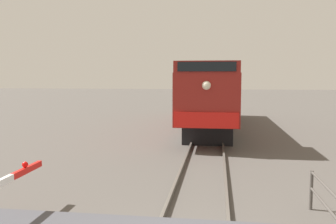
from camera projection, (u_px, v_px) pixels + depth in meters
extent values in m
cube|color=black|center=(208.00, 129.00, 17.89)|extent=(2.33, 3.20, 1.05)
cube|color=black|center=(211.00, 113.00, 25.98)|extent=(2.33, 3.20, 1.05)
cube|color=maroon|center=(210.00, 92.00, 21.77)|extent=(2.74, 14.92, 2.25)
cube|color=maroon|center=(208.00, 67.00, 15.55)|extent=(2.68, 2.57, 0.48)
cube|color=black|center=(207.00, 67.00, 14.25)|extent=(2.33, 0.06, 0.38)
cube|color=red|center=(206.00, 120.00, 14.46)|extent=(2.60, 0.08, 0.64)
sphere|color=#F2EACC|center=(206.00, 85.00, 14.31)|extent=(0.36, 0.36, 0.36)
cube|color=red|center=(27.00, 170.00, 8.43)|extent=(0.10, 1.25, 0.14)
sphere|color=red|center=(25.00, 165.00, 8.34)|extent=(0.14, 0.14, 0.14)
cylinder|color=#4C4742|center=(311.00, 190.00, 8.53)|extent=(0.08, 0.08, 0.95)
cylinder|color=#4C4742|center=(331.00, 192.00, 7.04)|extent=(0.06, 2.94, 0.06)
cylinder|color=#4C4742|center=(330.00, 211.00, 7.08)|extent=(0.06, 2.94, 0.06)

